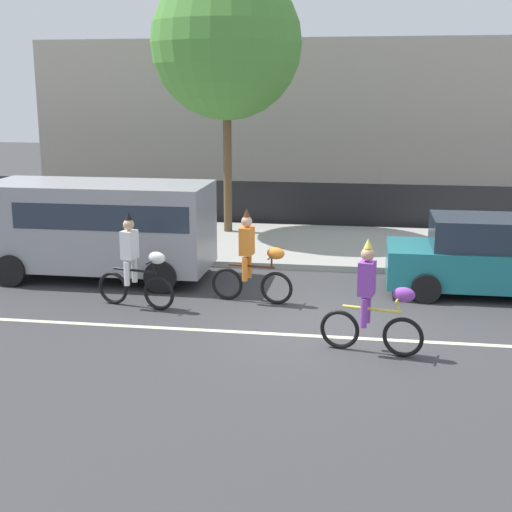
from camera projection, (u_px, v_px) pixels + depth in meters
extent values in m
plane|color=#38383A|center=(325.00, 327.00, 12.98)|extent=(80.00, 80.00, 0.00)
cube|color=beige|center=(323.00, 336.00, 12.50)|extent=(36.00, 0.14, 0.01)
cube|color=#9E9B93|center=(340.00, 246.00, 19.20)|extent=(60.00, 5.00, 0.15)
cube|color=black|center=(345.00, 206.00, 21.84)|extent=(40.00, 0.08, 1.40)
cube|color=#B2A899|center=(402.00, 118.00, 29.28)|extent=(28.00, 8.00, 5.98)
torus|color=black|center=(159.00, 294.00, 13.91)|extent=(0.67, 0.22, 0.67)
torus|color=black|center=(113.00, 288.00, 14.30)|extent=(0.67, 0.22, 0.67)
cylinder|color=black|center=(135.00, 270.00, 14.01)|extent=(0.95, 0.27, 0.05)
cylinder|color=black|center=(128.00, 265.00, 14.04)|extent=(0.04, 0.04, 0.18)
cylinder|color=black|center=(153.00, 267.00, 13.82)|extent=(0.04, 0.04, 0.23)
cylinder|color=black|center=(153.00, 261.00, 13.80)|extent=(0.15, 0.49, 0.03)
ellipsoid|color=white|center=(157.00, 258.00, 13.75)|extent=(0.40, 0.28, 0.24)
cube|color=white|center=(129.00, 245.00, 13.92)|extent=(0.31, 0.37, 0.56)
sphere|color=tan|center=(129.00, 225.00, 13.83)|extent=(0.22, 0.22, 0.22)
cone|color=black|center=(128.00, 216.00, 13.79)|extent=(0.14, 0.14, 0.16)
cylinder|color=white|center=(127.00, 274.00, 13.93)|extent=(0.11, 0.11, 0.48)
cylinder|color=white|center=(134.00, 270.00, 14.18)|extent=(0.11, 0.11, 0.48)
torus|color=black|center=(277.00, 288.00, 14.29)|extent=(0.67, 0.17, 0.67)
torus|color=black|center=(227.00, 284.00, 14.59)|extent=(0.67, 0.17, 0.67)
cylinder|color=#4C2614|center=(252.00, 266.00, 14.34)|extent=(0.96, 0.19, 0.05)
cylinder|color=#4C2614|center=(244.00, 261.00, 14.36)|extent=(0.04, 0.04, 0.18)
cylinder|color=#4C2614|center=(272.00, 262.00, 14.19)|extent=(0.04, 0.04, 0.23)
cylinder|color=#4C2614|center=(272.00, 256.00, 14.17)|extent=(0.10, 0.50, 0.03)
ellipsoid|color=orange|center=(276.00, 253.00, 14.13)|extent=(0.38, 0.25, 0.24)
cube|color=orange|center=(247.00, 241.00, 14.25)|extent=(0.28, 0.35, 0.56)
sphere|color=tan|center=(247.00, 221.00, 14.16)|extent=(0.22, 0.22, 0.22)
cone|color=#4C2614|center=(247.00, 213.00, 14.11)|extent=(0.14, 0.14, 0.16)
cylinder|color=orange|center=(245.00, 269.00, 14.25)|extent=(0.11, 0.11, 0.48)
cylinder|color=orange|center=(249.00, 266.00, 14.51)|extent=(0.11, 0.11, 0.48)
torus|color=black|center=(403.00, 337.00, 11.49)|extent=(0.67, 0.21, 0.67)
torus|color=black|center=(340.00, 329.00, 11.86)|extent=(0.67, 0.21, 0.67)
cylinder|color=#E5D84C|center=(372.00, 309.00, 11.58)|extent=(0.96, 0.25, 0.05)
cylinder|color=#E5D84C|center=(363.00, 303.00, 11.61)|extent=(0.04, 0.04, 0.18)
cylinder|color=#E5D84C|center=(398.00, 305.00, 11.41)|extent=(0.04, 0.04, 0.23)
cylinder|color=#E5D84C|center=(398.00, 298.00, 11.38)|extent=(0.13, 0.50, 0.03)
ellipsoid|color=purple|center=(404.00, 295.00, 11.33)|extent=(0.39, 0.27, 0.24)
cube|color=purple|center=(367.00, 278.00, 11.49)|extent=(0.30, 0.36, 0.56)
sphere|color=tan|center=(368.00, 254.00, 11.40)|extent=(0.22, 0.22, 0.22)
cone|color=#E5D84C|center=(368.00, 243.00, 11.36)|extent=(0.14, 0.14, 0.16)
cylinder|color=purple|center=(364.00, 313.00, 11.49)|extent=(0.11, 0.11, 0.48)
cylinder|color=purple|center=(367.00, 308.00, 11.75)|extent=(0.11, 0.11, 0.48)
cube|color=#99999E|center=(99.00, 225.00, 16.08)|extent=(5.00, 2.00, 1.90)
cube|color=#283342|center=(116.00, 210.00, 15.94)|extent=(3.90, 2.02, 0.56)
cylinder|color=black|center=(161.00, 277.00, 15.07)|extent=(0.70, 0.22, 0.70)
cylinder|color=black|center=(184.00, 255.00, 16.99)|extent=(0.70, 0.22, 0.70)
cylinder|color=black|center=(11.00, 270.00, 15.59)|extent=(0.70, 0.22, 0.70)
cylinder|color=black|center=(50.00, 250.00, 17.51)|extent=(0.70, 0.22, 0.70)
cube|color=#1E727A|center=(486.00, 266.00, 14.95)|extent=(4.10, 1.72, 0.80)
cube|color=#232D3D|center=(483.00, 232.00, 14.80)|extent=(2.10, 1.58, 0.64)
cylinder|color=black|center=(426.00, 288.00, 14.39)|extent=(0.60, 0.20, 0.60)
cylinder|color=black|center=(420.00, 268.00, 16.04)|extent=(0.60, 0.20, 0.60)
cylinder|color=brown|center=(228.00, 166.00, 20.40)|extent=(0.24, 0.24, 3.81)
sphere|color=#4C8C38|center=(226.00, 43.00, 19.61)|extent=(4.19, 4.19, 4.19)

